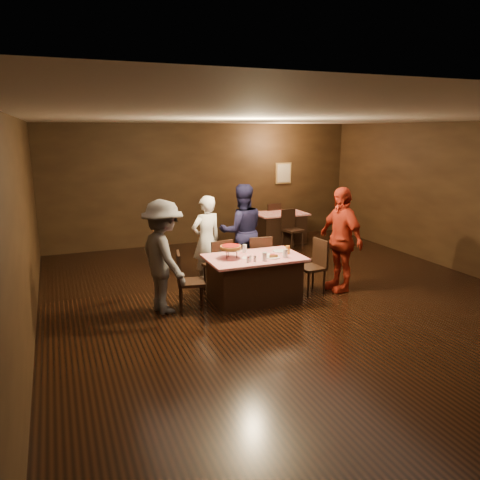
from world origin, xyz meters
name	(u,v)px	position (x,y,z in m)	size (l,w,h in m)	color
room	(303,176)	(0.00, 0.01, 2.14)	(10.00, 10.04, 3.02)	black
main_table	(254,279)	(-0.57, 0.54, 0.39)	(1.60, 1.00, 0.77)	red
back_table	(280,228)	(1.74, 4.20, 0.39)	(1.30, 0.90, 0.77)	#B70C0D
chair_far_left	(217,264)	(-0.97, 1.29, 0.47)	(0.42, 0.42, 0.95)	black
chair_far_right	(258,260)	(-0.17, 1.29, 0.47)	(0.42, 0.42, 0.95)	black
chair_end_left	(191,281)	(-1.67, 0.54, 0.47)	(0.42, 0.42, 0.95)	black
chair_end_right	(311,267)	(0.53, 0.54, 0.47)	(0.42, 0.42, 0.95)	black
chair_back_near	(293,229)	(1.74, 3.50, 0.47)	(0.42, 0.42, 0.95)	black
chair_back_far	(270,220)	(1.74, 4.80, 0.47)	(0.42, 0.42, 0.95)	black
diner_white_jacket	(206,240)	(-1.03, 1.73, 0.83)	(0.61, 0.40, 1.67)	white
diner_navy_hoodie	(242,231)	(-0.27, 1.83, 0.92)	(0.89, 0.70, 1.84)	#151534
diner_grey_knit	(164,257)	(-2.08, 0.62, 0.90)	(1.16, 0.67, 1.79)	#57585C
diner_red_shirt	(340,239)	(1.07, 0.48, 0.94)	(1.10, 0.46, 1.87)	#AD2B18
pizza_stand	(231,247)	(-0.97, 0.59, 0.95)	(0.38, 0.38, 0.22)	black
plate_with_slice	(272,256)	(-0.32, 0.36, 0.80)	(0.25, 0.25, 0.06)	white
plate_empty	(280,251)	(-0.02, 0.69, 0.78)	(0.25, 0.25, 0.01)	white
glass_front_left	(265,257)	(-0.52, 0.24, 0.84)	(0.08, 0.08, 0.14)	silver
glass_front_right	(285,253)	(-0.12, 0.29, 0.84)	(0.08, 0.08, 0.14)	silver
glass_amber	(288,250)	(0.03, 0.49, 0.84)	(0.08, 0.08, 0.14)	#BF7F26
glass_back	(245,249)	(-0.62, 0.84, 0.84)	(0.08, 0.08, 0.14)	silver
condiments	(251,259)	(-0.75, 0.25, 0.82)	(0.17, 0.10, 0.09)	silver
napkin_center	(271,255)	(-0.27, 0.54, 0.77)	(0.16, 0.16, 0.01)	white
napkin_left	(247,258)	(-0.72, 0.49, 0.77)	(0.16, 0.16, 0.01)	white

